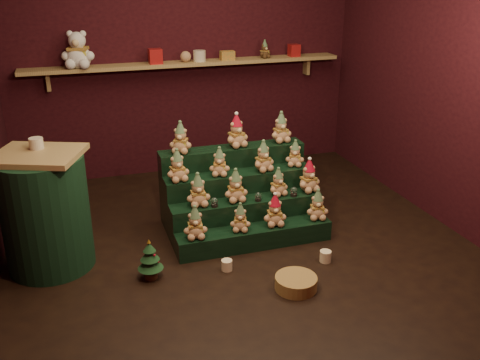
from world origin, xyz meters
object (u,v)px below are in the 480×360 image
object	(u,v)px
snow_globe_b	(258,197)
mug_left	(227,265)
riser_tier_front	(254,237)
snow_globe_a	(214,202)
mini_christmas_tree	(150,259)
side_table	(46,212)
white_bear	(77,45)
mug_right	(325,256)
brown_bear	(265,49)
wicker_basket	(296,283)
snow_globe_c	(294,192)

from	to	relation	value
snow_globe_b	mug_left	xyz separation A→B (m)	(-0.44, -0.47, -0.35)
riser_tier_front	snow_globe_a	world-z (taller)	snow_globe_a
mini_christmas_tree	mug_left	size ratio (longest dim) A/B	3.86
snow_globe_a	mug_left	bearing A→B (deg)	-93.80
side_table	white_bear	distance (m)	2.09
riser_tier_front	snow_globe_a	size ratio (longest dim) A/B	16.36
snow_globe_a	mug_right	size ratio (longest dim) A/B	0.88
snow_globe_b	brown_bear	size ratio (longest dim) A/B	0.40
brown_bear	riser_tier_front	bearing A→B (deg)	-132.02
snow_globe_a	mini_christmas_tree	distance (m)	0.79
mug_left	riser_tier_front	bearing A→B (deg)	41.82
snow_globe_b	wicker_basket	world-z (taller)	snow_globe_b
mini_christmas_tree	wicker_basket	xyz separation A→B (m)	(1.04, -0.50, -0.12)
wicker_basket	white_bear	size ratio (longest dim) A/B	0.68
riser_tier_front	mug_right	xyz separation A→B (m)	(0.48, -0.44, -0.04)
snow_globe_a	mini_christmas_tree	size ratio (longest dim) A/B	0.25
snow_globe_b	snow_globe_c	bearing A→B (deg)	0.00
snow_globe_c	mug_right	bearing A→B (deg)	-85.58
mini_christmas_tree	white_bear	distance (m)	2.62
side_table	mug_left	world-z (taller)	side_table
wicker_basket	white_bear	world-z (taller)	white_bear
mini_christmas_tree	mug_right	bearing A→B (deg)	-7.73
snow_globe_b	mug_right	distance (m)	0.80
riser_tier_front	snow_globe_c	xyz separation A→B (m)	(0.43, 0.16, 0.31)
white_bear	riser_tier_front	bearing A→B (deg)	-41.83
riser_tier_front	side_table	size ratio (longest dim) A/B	1.41
white_bear	snow_globe_a	bearing A→B (deg)	-46.86
wicker_basket	brown_bear	world-z (taller)	brown_bear
side_table	wicker_basket	bearing A→B (deg)	-6.07
snow_globe_b	snow_globe_c	world-z (taller)	snow_globe_c
riser_tier_front	brown_bear	world-z (taller)	brown_bear
mini_christmas_tree	snow_globe_b	bearing A→B (deg)	20.98
side_table	brown_bear	distance (m)	3.19
side_table	mug_left	distance (m)	1.52
side_table	brown_bear	bearing A→B (deg)	56.82
brown_bear	mug_left	bearing A→B (deg)	-136.64
riser_tier_front	brown_bear	bearing A→B (deg)	67.74
mini_christmas_tree	mug_left	distance (m)	0.63
riser_tier_front	snow_globe_c	world-z (taller)	snow_globe_c
snow_globe_b	side_table	world-z (taller)	side_table
brown_bear	snow_globe_c	bearing A→B (deg)	-121.29
mug_right	brown_bear	distance (m)	2.78
riser_tier_front	side_table	world-z (taller)	side_table
mini_christmas_tree	white_bear	world-z (taller)	white_bear
riser_tier_front	white_bear	world-z (taller)	white_bear
riser_tier_front	mini_christmas_tree	distance (m)	0.99
snow_globe_a	brown_bear	bearing A→B (deg)	58.10
mug_left	brown_bear	bearing A→B (deg)	63.12
mini_christmas_tree	white_bear	xyz separation A→B (m)	(-0.32, 2.20, 1.39)
snow_globe_b	snow_globe_c	distance (m)	0.35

